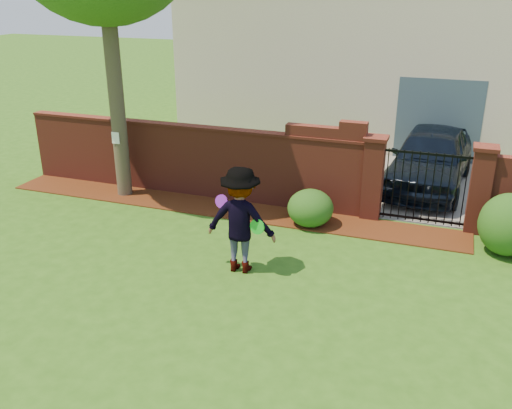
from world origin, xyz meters
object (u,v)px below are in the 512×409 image
(frisbee_purple, at_px, (222,201))
(frisbee_green, at_px, (257,227))
(man, at_px, (240,221))
(car, at_px, (429,161))

(frisbee_purple, height_order, frisbee_green, frisbee_purple)
(man, bearing_deg, car, -119.99)
(car, relative_size, frisbee_green, 16.31)
(man, relative_size, frisbee_purple, 7.97)
(frisbee_green, bearing_deg, car, 65.94)
(man, height_order, frisbee_green, man)
(frisbee_purple, distance_m, frisbee_green, 0.79)
(frisbee_purple, bearing_deg, frisbee_green, -8.40)
(man, height_order, frisbee_purple, man)
(man, xyz_separation_m, frisbee_purple, (-0.34, -0.01, 0.33))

